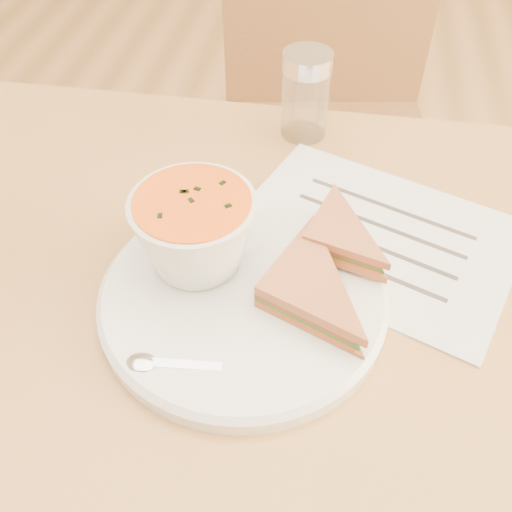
% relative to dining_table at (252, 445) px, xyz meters
% --- Properties ---
extents(dining_table, '(1.00, 0.70, 0.75)m').
position_rel_dining_table_xyz_m(dining_table, '(0.00, 0.00, 0.00)').
color(dining_table, '#9A5430').
rests_on(dining_table, floor).
extents(chair_far, '(0.51, 0.51, 0.99)m').
position_rel_dining_table_xyz_m(chair_far, '(0.06, 0.61, 0.12)').
color(chair_far, brown).
rests_on(chair_far, floor).
extents(plate, '(0.33, 0.33, 0.02)m').
position_rel_dining_table_xyz_m(plate, '(-0.00, -0.02, 0.38)').
color(plate, white).
rests_on(plate, dining_table).
extents(soup_bowl, '(0.16, 0.16, 0.09)m').
position_rel_dining_table_xyz_m(soup_bowl, '(-0.06, 0.01, 0.43)').
color(soup_bowl, white).
rests_on(soup_bowl, plate).
extents(sandwich_half_a, '(0.15, 0.15, 0.04)m').
position_rel_dining_table_xyz_m(sandwich_half_a, '(0.01, -0.04, 0.41)').
color(sandwich_half_a, '#C17244').
rests_on(sandwich_half_a, plate).
extents(sandwich_half_b, '(0.11, 0.11, 0.03)m').
position_rel_dining_table_xyz_m(sandwich_half_b, '(0.05, 0.03, 0.42)').
color(sandwich_half_b, '#C17244').
rests_on(sandwich_half_b, plate).
extents(spoon, '(0.15, 0.05, 0.01)m').
position_rel_dining_table_xyz_m(spoon, '(-0.03, -0.12, 0.40)').
color(spoon, silver).
rests_on(spoon, plate).
extents(paper_menu, '(0.37, 0.32, 0.00)m').
position_rel_dining_table_xyz_m(paper_menu, '(0.13, 0.10, 0.38)').
color(paper_menu, silver).
rests_on(paper_menu, dining_table).
extents(condiment_shaker, '(0.07, 0.07, 0.12)m').
position_rel_dining_table_xyz_m(condiment_shaker, '(0.03, 0.29, 0.43)').
color(condiment_shaker, silver).
rests_on(condiment_shaker, dining_table).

